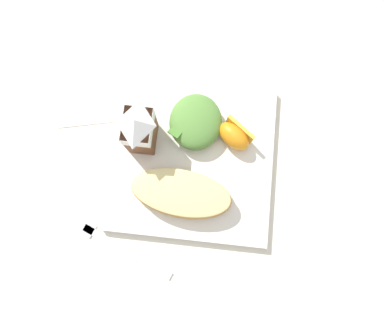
% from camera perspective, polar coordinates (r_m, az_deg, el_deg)
% --- Properties ---
extents(ground, '(3.00, 3.00, 0.00)m').
position_cam_1_polar(ground, '(0.62, 0.00, -0.47)').
color(ground, beige).
extents(white_plate, '(0.28, 0.28, 0.02)m').
position_cam_1_polar(white_plate, '(0.61, 0.00, -0.33)').
color(white_plate, white).
rests_on(white_plate, ground).
extents(cheesy_pizza_bread, '(0.09, 0.18, 0.04)m').
position_cam_1_polar(cheesy_pizza_bread, '(0.58, -1.79, -6.11)').
color(cheesy_pizza_bread, tan).
rests_on(cheesy_pizza_bread, white_plate).
extents(green_salad_pile, '(0.10, 0.09, 0.04)m').
position_cam_1_polar(green_salad_pile, '(0.60, 0.28, 5.64)').
color(green_salad_pile, '#5B8E3D').
rests_on(green_salad_pile, white_plate).
extents(milk_carton, '(0.06, 0.04, 0.11)m').
position_cam_1_polar(milk_carton, '(0.56, -8.63, 4.32)').
color(milk_carton, brown).
rests_on(milk_carton, white_plate).
extents(orange_wedge_front, '(0.06, 0.07, 0.04)m').
position_cam_1_polar(orange_wedge_front, '(0.60, 6.98, 3.36)').
color(orange_wedge_front, orange).
rests_on(orange_wedge_front, white_plate).
extents(paper_napkin, '(0.13, 0.13, 0.00)m').
position_cam_1_polar(paper_napkin, '(0.68, -16.88, 9.36)').
color(paper_napkin, white).
rests_on(paper_napkin, ground).
extents(metal_fork, '(0.09, 0.18, 0.01)m').
position_cam_1_polar(metal_fork, '(0.62, -12.63, -13.90)').
color(metal_fork, silver).
rests_on(metal_fork, ground).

